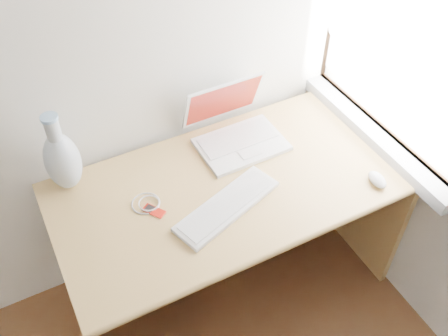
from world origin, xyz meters
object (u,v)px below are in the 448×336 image
desk (222,204)px  external_keyboard (227,206)px  vase (62,159)px  laptop (236,130)px

desk → external_keyboard: external_keyboard is taller
external_keyboard → vase: vase is taller
laptop → external_keyboard: size_ratio=0.78×
external_keyboard → vase: size_ratio=1.35×
laptop → external_keyboard: (-0.22, -0.33, -0.05)m
desk → laptop: bearing=44.3°
external_keyboard → vase: (-0.51, 0.40, 0.13)m
external_keyboard → desk: bearing=49.5°
desk → vase: bearing=161.1°
laptop → vase: 0.74m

